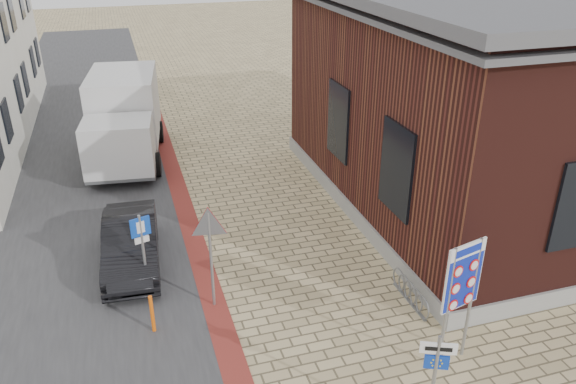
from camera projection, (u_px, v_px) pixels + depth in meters
road_strip at (77, 154)px, 22.76m from camera, size 7.00×60.00×0.02m
curb_strip at (180, 194)px, 19.39m from camera, size 0.60×40.00×0.02m
brick_building at (523, 93)px, 18.22m from camera, size 13.00×13.00×6.80m
bike_rack at (410, 293)px, 13.81m from camera, size 0.08×1.80×0.60m
sedan at (131, 243)px, 15.20m from camera, size 1.67×4.12×1.33m
box_truck at (124, 118)px, 21.68m from camera, size 3.21×6.41×3.22m
border_sign at (463, 279)px, 11.16m from camera, size 0.98×0.29×2.93m
essen_sign at (435, 373)px, 9.65m from camera, size 0.59×0.28×2.31m
parking_sign at (142, 242)px, 13.62m from camera, size 0.48×0.18×2.23m
yield_sign at (209, 233)px, 12.92m from camera, size 0.94×0.23×2.66m
bollard at (152, 314)px, 12.72m from camera, size 0.11×0.11×0.98m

